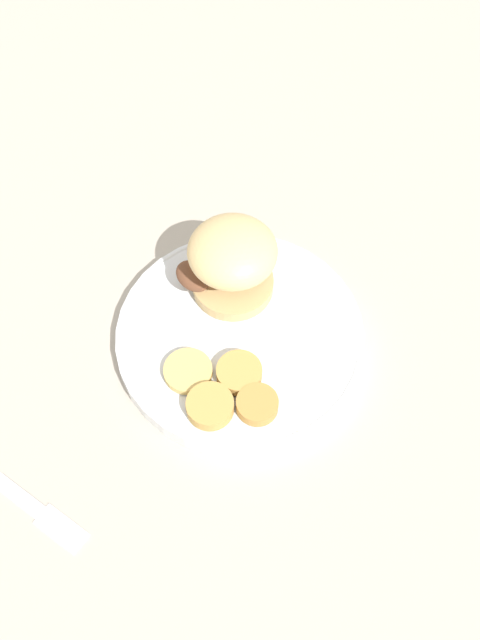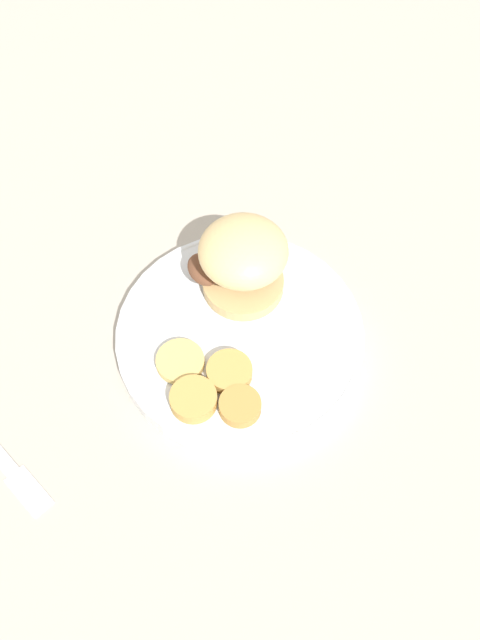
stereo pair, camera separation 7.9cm
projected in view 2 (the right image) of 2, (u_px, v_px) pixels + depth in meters
name	position (u px, v px, depth m)	size (l,w,h in m)	color
ground_plane	(240.00, 342.00, 0.83)	(4.00, 4.00, 0.00)	#B2A899
dinner_plate	(240.00, 337.00, 0.82)	(0.27, 0.27, 0.02)	white
sandwich	(242.00, 260.00, 0.79)	(0.12, 0.10, 0.09)	tan
potato_round_0	(193.00, 399.00, 0.76)	(0.05, 0.05, 0.02)	tan
potato_round_1	(240.00, 406.00, 0.75)	(0.04, 0.04, 0.01)	#BC8942
potato_round_2	(229.00, 372.00, 0.77)	(0.05, 0.05, 0.01)	tan
potato_round_3	(180.00, 361.00, 0.78)	(0.05, 0.05, 0.01)	#DBB766
fork	(0.00, 457.00, 0.76)	(0.15, 0.08, 0.00)	silver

